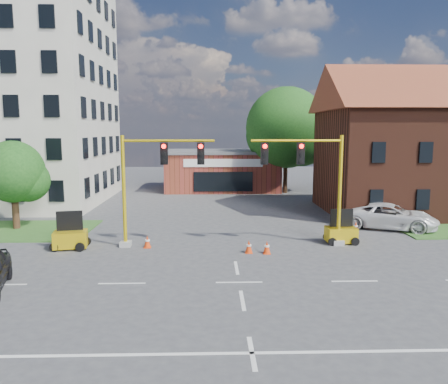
# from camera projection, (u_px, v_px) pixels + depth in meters

# --- Properties ---
(ground) EXTENTS (120.00, 120.00, 0.00)m
(ground) POSITION_uv_depth(u_px,v_px,m) (239.00, 282.00, 18.69)
(ground) COLOR #414143
(ground) RESTS_ON ground
(lane_markings) EXTENTS (60.00, 36.00, 0.01)m
(lane_markings) POSITION_uv_depth(u_px,v_px,m) (244.00, 311.00, 15.72)
(lane_markings) COLOR white
(lane_markings) RESTS_ON ground
(brick_shop) EXTENTS (12.40, 8.40, 4.30)m
(brick_shop) POSITION_uv_depth(u_px,v_px,m) (222.00, 170.00, 48.06)
(brick_shop) COLOR brown
(brick_shop) RESTS_ON ground
(tree_large) EXTENTS (8.71, 8.29, 10.88)m
(tree_large) POSITION_uv_depth(u_px,v_px,m) (290.00, 130.00, 44.78)
(tree_large) COLOR #341E13
(tree_large) RESTS_ON ground
(tree_nw_front) EXTENTS (4.21, 4.01, 5.82)m
(tree_nw_front) POSITION_uv_depth(u_px,v_px,m) (17.00, 174.00, 28.26)
(tree_nw_front) COLOR #341E13
(tree_nw_front) RESTS_ON ground
(signal_mast_west) EXTENTS (5.30, 0.60, 6.20)m
(signal_mast_west) POSITION_uv_depth(u_px,v_px,m) (154.00, 177.00, 23.96)
(signal_mast_west) COLOR gray
(signal_mast_west) RESTS_ON ground
(signal_mast_east) EXTENTS (5.30, 0.60, 6.20)m
(signal_mast_east) POSITION_uv_depth(u_px,v_px,m) (311.00, 176.00, 24.20)
(signal_mast_east) COLOR gray
(signal_mast_east) RESTS_ON ground
(trailer_west) EXTENTS (1.95, 1.49, 2.01)m
(trailer_west) POSITION_uv_depth(u_px,v_px,m) (70.00, 237.00, 23.95)
(trailer_west) COLOR yellow
(trailer_west) RESTS_ON ground
(trailer_east) EXTENTS (1.71, 1.17, 1.91)m
(trailer_east) POSITION_uv_depth(u_px,v_px,m) (341.00, 233.00, 25.14)
(trailer_east) COLOR yellow
(trailer_east) RESTS_ON ground
(cone_a) EXTENTS (0.40, 0.40, 0.70)m
(cone_a) POSITION_uv_depth(u_px,v_px,m) (147.00, 242.00, 24.17)
(cone_a) COLOR red
(cone_a) RESTS_ON ground
(cone_b) EXTENTS (0.40, 0.40, 0.70)m
(cone_b) POSITION_uv_depth(u_px,v_px,m) (267.00, 247.00, 22.99)
(cone_b) COLOR red
(cone_b) RESTS_ON ground
(cone_c) EXTENTS (0.40, 0.40, 0.70)m
(cone_c) POSITION_uv_depth(u_px,v_px,m) (249.00, 247.00, 23.12)
(cone_c) COLOR red
(cone_c) RESTS_ON ground
(cone_d) EXTENTS (0.40, 0.40, 0.70)m
(cone_d) POSITION_uv_depth(u_px,v_px,m) (356.00, 227.00, 27.77)
(cone_d) COLOR red
(cone_d) RESTS_ON ground
(pickup_white) EXTENTS (6.59, 4.99, 1.66)m
(pickup_white) POSITION_uv_depth(u_px,v_px,m) (390.00, 216.00, 28.81)
(pickup_white) COLOR white
(pickup_white) RESTS_ON ground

